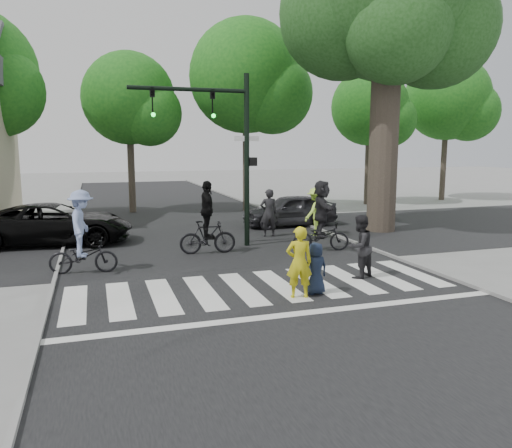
{
  "coord_description": "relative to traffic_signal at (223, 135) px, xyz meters",
  "views": [
    {
      "loc": [
        -3.94,
        -10.64,
        3.56
      ],
      "look_at": [
        0.5,
        3.0,
        1.3
      ],
      "focal_mm": 35.0,
      "sensor_mm": 36.0,
      "label": 1
    }
  ],
  "objects": [
    {
      "name": "ground",
      "position": [
        -0.35,
        -6.2,
        -3.9
      ],
      "size": [
        120.0,
        120.0,
        0.0
      ],
      "primitive_type": "plane",
      "color": "gray",
      "rests_on": "ground"
    },
    {
      "name": "road_stem",
      "position": [
        -0.35,
        -1.2,
        -3.9
      ],
      "size": [
        10.0,
        70.0,
        0.01
      ],
      "primitive_type": "cube",
      "color": "black",
      "rests_on": "ground"
    },
    {
      "name": "road_cross",
      "position": [
        -0.35,
        1.8,
        -3.89
      ],
      "size": [
        70.0,
        10.0,
        0.01
      ],
      "primitive_type": "cube",
      "color": "black",
      "rests_on": "ground"
    },
    {
      "name": "curb_left",
      "position": [
        -5.4,
        -1.2,
        -3.85
      ],
      "size": [
        0.1,
        70.0,
        0.1
      ],
      "primitive_type": "cube",
      "color": "gray",
      "rests_on": "ground"
    },
    {
      "name": "curb_right",
      "position": [
        4.7,
        -1.2,
        -3.85
      ],
      "size": [
        0.1,
        70.0,
        0.1
      ],
      "primitive_type": "cube",
      "color": "gray",
      "rests_on": "ground"
    },
    {
      "name": "crosswalk",
      "position": [
        -0.35,
        -5.54,
        -3.89
      ],
      "size": [
        10.0,
        3.85,
        0.01
      ],
      "color": "silver",
      "rests_on": "ground"
    },
    {
      "name": "traffic_signal",
      "position": [
        0.0,
        0.0,
        0.0
      ],
      "size": [
        4.45,
        0.29,
        6.0
      ],
      "color": "black",
      "rests_on": "ground"
    },
    {
      "name": "eucalyptus",
      "position": [
        7.18,
        1.47,
        5.18
      ],
      "size": [
        8.3,
        7.2,
        13.0
      ],
      "color": "brown",
      "rests_on": "ground"
    },
    {
      "name": "bg_tree_2",
      "position": [
        -2.11,
        10.42,
        1.88
      ],
      "size": [
        5.04,
        4.8,
        8.4
      ],
      "color": "brown",
      "rests_on": "ground"
    },
    {
      "name": "bg_tree_3",
      "position": [
        3.95,
        9.07,
        3.04
      ],
      "size": [
        6.3,
        6.0,
        10.2
      ],
      "color": "brown",
      "rests_on": "ground"
    },
    {
      "name": "bg_tree_4",
      "position": [
        11.88,
        9.93,
        1.73
      ],
      "size": [
        4.83,
        4.6,
        8.15
      ],
      "color": "brown",
      "rests_on": "ground"
    },
    {
      "name": "bg_tree_5",
      "position": [
        17.92,
        10.5,
        2.46
      ],
      "size": [
        5.67,
        5.4,
        9.3
      ],
      "color": "brown",
      "rests_on": "ground"
    },
    {
      "name": "pedestrian_woman",
      "position": [
        0.2,
        -6.31,
        -3.05
      ],
      "size": [
        0.69,
        0.52,
        1.71
      ],
      "primitive_type": "imported",
      "rotation": [
        0.0,
        0.0,
        2.95
      ],
      "color": "gold",
      "rests_on": "ground"
    },
    {
      "name": "pedestrian_child",
      "position": [
        0.68,
        -6.18,
        -3.26
      ],
      "size": [
        0.66,
        0.46,
        1.27
      ],
      "primitive_type": "imported",
      "rotation": [
        0.0,
        0.0,
        3.23
      ],
      "color": "#172136",
      "rests_on": "ground"
    },
    {
      "name": "pedestrian_adult",
      "position": [
        2.45,
        -5.16,
        -3.04
      ],
      "size": [
        1.04,
        0.95,
        1.73
      ],
      "primitive_type": "imported",
      "rotation": [
        0.0,
        0.0,
        3.57
      ],
      "color": "#232325",
      "rests_on": "ground"
    },
    {
      "name": "cyclist_left",
      "position": [
        -4.67,
        -2.33,
        -2.88
      ],
      "size": [
        1.93,
        1.29,
        2.36
      ],
      "color": "black",
      "rests_on": "ground"
    },
    {
      "name": "cyclist_mid",
      "position": [
        -0.79,
        -0.88,
        -2.9
      ],
      "size": [
        1.9,
        1.17,
        2.43
      ],
      "color": "black",
      "rests_on": "ground"
    },
    {
      "name": "cyclist_right",
      "position": [
        3.01,
        -1.58,
        -2.83
      ],
      "size": [
        2.01,
        1.86,
        2.41
      ],
      "color": "black",
      "rests_on": "ground"
    },
    {
      "name": "car_suv",
      "position": [
        -5.7,
        2.42,
        -3.15
      ],
      "size": [
        5.68,
        3.14,
        1.51
      ],
      "primitive_type": "imported",
      "rotation": [
        0.0,
        0.0,
        1.45
      ],
      "color": "black",
      "rests_on": "ground"
    },
    {
      "name": "car_grey",
      "position": [
        3.95,
        3.65,
        -3.19
      ],
      "size": [
        4.18,
        1.68,
        1.42
      ],
      "primitive_type": "imported",
      "rotation": [
        0.0,
        0.0,
        -1.57
      ],
      "color": "#2E2E32",
      "rests_on": "ground"
    },
    {
      "name": "bystander_hivis",
      "position": [
        4.08,
        1.15,
        -2.94
      ],
      "size": [
        1.43,
        1.23,
        1.92
      ],
      "primitive_type": "imported",
      "rotation": [
        0.0,
        0.0,
        3.65
      ],
      "color": "#C6FF4E",
      "rests_on": "ground"
    },
    {
      "name": "bystander_dark",
      "position": [
        2.19,
        1.47,
        -2.96
      ],
      "size": [
        0.74,
        0.54,
        1.89
      ],
      "primitive_type": "imported",
      "rotation": [
        0.0,
        0.0,
        3.01
      ],
      "color": "#232325",
      "rests_on": "ground"
    }
  ]
}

